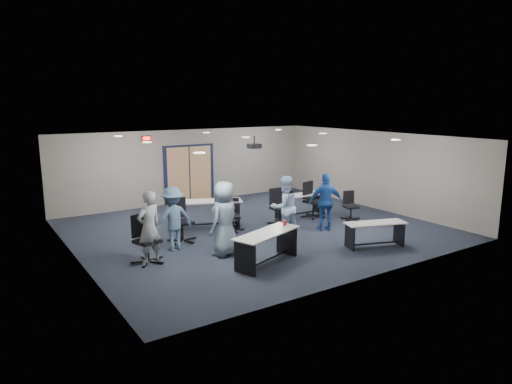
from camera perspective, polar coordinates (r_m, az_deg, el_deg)
floor at (r=13.52m, az=-0.12°, el=-4.64°), size 10.00×10.00×0.00m
back_wall at (r=17.12m, az=-8.41°, el=3.22°), size 10.00×0.04×2.70m
front_wall at (r=9.85m, az=14.38°, el=-2.92°), size 10.00×0.04×2.70m
left_wall at (r=11.34m, az=-21.79°, el=-1.53°), size 0.04×9.00×2.70m
right_wall at (r=16.46m, az=14.62°, el=2.66°), size 0.04×9.00×2.70m
ceiling at (r=13.05m, az=-0.12°, el=6.84°), size 10.00×9.00×0.04m
double_door at (r=17.13m, az=-8.33°, el=2.21°), size 2.00×0.07×2.20m
exit_sign at (r=16.34m, az=-13.55°, el=6.54°), size 0.32×0.07×0.18m
ceiling_projector at (r=13.65m, az=-0.21°, el=5.79°), size 0.35×0.32×0.37m
ceiling_can_lights at (r=13.26m, az=-0.72°, el=6.78°), size 6.24×5.74×0.02m
table_front_left at (r=10.57m, az=1.42°, el=-6.28°), size 1.96×1.21×0.88m
table_front_right at (r=12.19m, az=14.65°, el=-4.64°), size 1.68×1.01×0.64m
table_back_left at (r=13.61m, az=-6.12°, el=-2.16°), size 2.13×1.37×0.82m
table_back_right at (r=14.97m, az=5.53°, el=-1.15°), size 1.81×0.66×0.99m
chair_back_a at (r=12.34m, az=-9.24°, el=-3.57°), size 0.77×0.77×1.16m
chair_back_b at (r=13.24m, az=-2.90°, el=-2.90°), size 0.79×0.79×0.94m
chair_back_c at (r=13.92m, az=3.02°, el=-1.86°), size 0.70×0.70×1.10m
chair_back_d at (r=14.85m, az=7.21°, el=-0.98°), size 0.87×0.87×1.16m
chair_loose_left at (r=10.90m, az=-13.44°, el=-5.75°), size 0.91×0.91×1.14m
chair_loose_right at (r=14.76m, az=11.82°, el=-1.70°), size 0.71×0.71×0.91m
person_gray at (r=10.79m, az=-13.22°, el=-4.34°), size 0.72×0.59×1.71m
person_plaid at (r=11.09m, az=-3.93°, el=-3.33°), size 1.06×0.90×1.83m
person_lightblue at (r=12.52m, az=3.59°, el=-1.89°), size 0.90×0.73×1.72m
person_navy at (r=13.36m, az=8.72°, el=-1.25°), size 1.06×0.82×1.68m
person_back at (r=11.66m, az=-10.34°, el=-3.29°), size 1.09×0.68×1.62m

